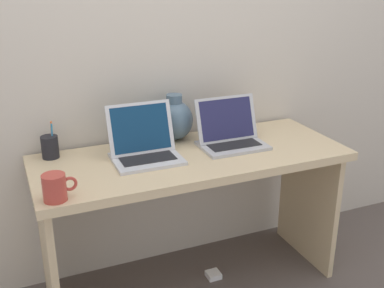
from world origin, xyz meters
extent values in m
plane|color=#564C47|center=(0.00, 0.00, 0.00)|extent=(6.00, 6.00, 0.00)
cube|color=beige|center=(0.00, 0.32, 1.20)|extent=(4.40, 0.04, 2.40)
cube|color=#D1B78C|center=(0.00, 0.00, 0.70)|extent=(1.45, 0.57, 0.04)
cube|color=#D1B78C|center=(-0.68, 0.00, 0.34)|extent=(0.03, 0.48, 0.68)
cube|color=#D1B78C|center=(0.68, 0.00, 0.34)|extent=(0.03, 0.48, 0.68)
cube|color=silver|center=(-0.22, 0.01, 0.72)|extent=(0.30, 0.24, 0.01)
cube|color=black|center=(-0.22, 0.01, 0.73)|extent=(0.24, 0.15, 0.00)
cube|color=silver|center=(-0.21, 0.09, 0.84)|extent=(0.30, 0.09, 0.23)
cube|color=navy|center=(-0.21, 0.09, 0.84)|extent=(0.27, 0.08, 0.20)
cube|color=#B2B2B7|center=(0.22, 0.01, 0.72)|extent=(0.31, 0.22, 0.01)
cube|color=black|center=(0.22, 0.01, 0.73)|extent=(0.25, 0.13, 0.00)
cube|color=#B2B2B7|center=(0.22, 0.08, 0.84)|extent=(0.31, 0.08, 0.21)
cube|color=#23234C|center=(0.22, 0.08, 0.84)|extent=(0.27, 0.08, 0.19)
ellipsoid|color=slate|center=(0.00, 0.22, 0.82)|extent=(0.18, 0.18, 0.20)
cylinder|color=slate|center=(0.00, 0.22, 0.93)|extent=(0.08, 0.08, 0.04)
cylinder|color=#B23D33|center=(-0.65, -0.22, 0.77)|extent=(0.09, 0.09, 0.10)
torus|color=#B23D33|center=(-0.59, -0.22, 0.77)|extent=(0.06, 0.01, 0.06)
cylinder|color=black|center=(-0.61, 0.21, 0.77)|extent=(0.08, 0.08, 0.10)
cylinder|color=orange|center=(-0.59, 0.22, 0.82)|extent=(0.01, 0.02, 0.14)
cylinder|color=#338CBF|center=(-0.59, 0.22, 0.81)|extent=(0.01, 0.02, 0.13)
cube|color=white|center=(0.12, 0.00, 0.01)|extent=(0.07, 0.07, 0.03)
camera|label=1|loc=(-0.79, -1.87, 1.54)|focal=44.32mm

